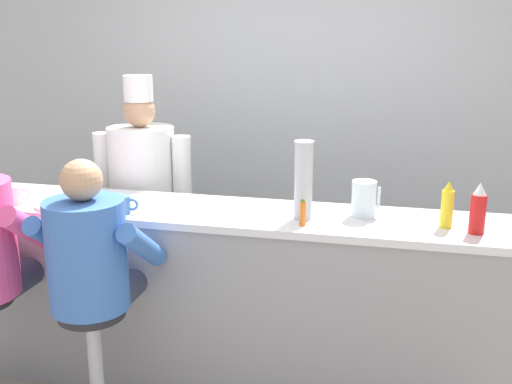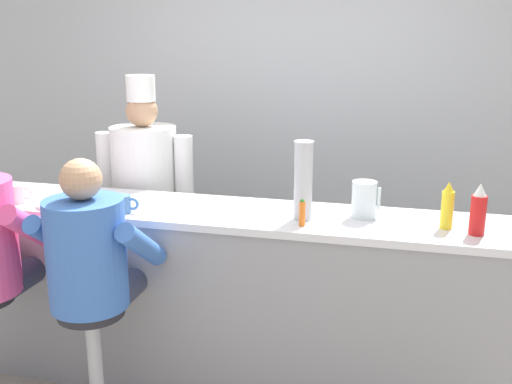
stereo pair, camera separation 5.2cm
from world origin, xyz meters
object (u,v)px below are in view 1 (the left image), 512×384
Objects in this scene: mustard_bottle_yellow at (447,206)px; coffee_mug_white at (17,195)px; cook_in_whites_near at (143,194)px; cup_stack_steel at (303,180)px; hot_sauce_bottle_orange at (303,213)px; water_pitcher_clear at (364,199)px; coffee_mug_blue at (123,205)px; diner_seated_blue at (91,262)px; breakfast_plate at (57,204)px; ketchup_bottle_red at (478,210)px.

mustard_bottle_yellow is 1.79× the size of coffee_mug_white.
cup_stack_steel is at bearing -27.96° from cook_in_whites_near.
mustard_bottle_yellow is 0.14× the size of cook_in_whites_near.
water_pitcher_clear is at bearing 38.06° from hot_sauce_bottle_orange.
coffee_mug_blue is 0.08× the size of cook_in_whites_near.
diner_seated_blue is at bearing -31.45° from coffee_mug_white.
water_pitcher_clear is (-0.41, 0.09, -0.01)m from mustard_bottle_yellow.
mustard_bottle_yellow reaches higher than coffee_mug_blue.
diner_seated_blue is at bearing -153.11° from cup_stack_steel.
coffee_mug_white is at bearing -122.71° from cook_in_whites_near.
breakfast_plate is 0.41m from coffee_mug_blue.
cup_stack_steel is at bearing 26.89° from diner_seated_blue.
ketchup_bottle_red is 1.32× the size of water_pitcher_clear.
hot_sauce_bottle_orange is at bearing -0.93° from coffee_mug_white.
diner_seated_blue is 1.11m from cook_in_whites_near.
hot_sauce_bottle_orange is at bearing 0.73° from coffee_mug_blue.
water_pitcher_clear is 0.34m from cup_stack_steel.
cook_in_whites_near is at bearing 152.04° from cup_stack_steel.
ketchup_bottle_red reaches higher than breakfast_plate.
breakfast_plate is at bearing 175.86° from coffee_mug_blue.
cook_in_whites_near reaches higher than water_pitcher_clear.
coffee_mug_blue is (0.40, -0.03, 0.03)m from breakfast_plate.
hot_sauce_bottle_orange is 0.36m from water_pitcher_clear.
breakfast_plate is 0.14× the size of cook_in_whites_near.
ketchup_bottle_red is 1.74× the size of coffee_mug_blue.
mustard_bottle_yellow is 2.30m from coffee_mug_white.
cook_in_whites_near reaches higher than coffee_mug_white.
ketchup_bottle_red is 1.86m from diner_seated_blue.
coffee_mug_blue is (-1.78, -0.09, -0.07)m from ketchup_bottle_red.
ketchup_bottle_red is at bearing 2.79° from coffee_mug_blue.
ketchup_bottle_red is 0.85m from cup_stack_steel.
diner_seated_blue reaches higher than coffee_mug_blue.
cup_stack_steel reaches higher than breakfast_plate.
cook_in_whites_near is at bearing 161.09° from water_pitcher_clear.
water_pitcher_clear is 1.26m from coffee_mug_blue.
ketchup_bottle_red is 1.91× the size of coffee_mug_white.
diner_seated_blue is (-0.96, -0.37, -0.20)m from hot_sauce_bottle_orange.
hot_sauce_bottle_orange is 1.02× the size of coffee_mug_white.
ketchup_bottle_red is 1.06× the size of mustard_bottle_yellow.
cook_in_whites_near is (-1.99, 0.64, -0.22)m from ketchup_bottle_red.
ketchup_bottle_red is 0.83m from hot_sauce_bottle_orange.
diner_seated_blue is (-0.95, -0.48, -0.34)m from cup_stack_steel.
breakfast_plate is 0.25m from coffee_mug_white.
breakfast_plate is 0.58× the size of cup_stack_steel.
hot_sauce_bottle_orange is 0.57× the size of breakfast_plate.
hot_sauce_bottle_orange is at bearing -0.72° from breakfast_plate.
ketchup_bottle_red is 1.07× the size of breakfast_plate.
hot_sauce_bottle_orange is 1.05m from diner_seated_blue.
coffee_mug_blue is at bearing -3.34° from coffee_mug_white.
water_pitcher_clear is at bearing -18.91° from cook_in_whites_near.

